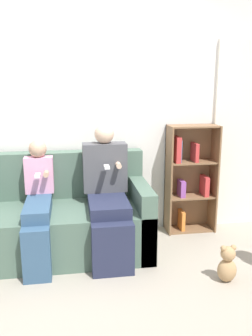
{
  "coord_description": "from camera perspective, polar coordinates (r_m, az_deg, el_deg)",
  "views": [
    {
      "loc": [
        -0.14,
        -2.83,
        1.66
      ],
      "look_at": [
        0.4,
        0.59,
        0.82
      ],
      "focal_mm": 38.0,
      "sensor_mm": 36.0,
      "label": 1
    }
  ],
  "objects": [
    {
      "name": "back_wall",
      "position": [
        3.86,
        -6.94,
        7.75
      ],
      "size": [
        10.0,
        0.06,
        2.55
      ],
      "color": "silver",
      "rests_on": "ground_plane"
    },
    {
      "name": "teddy_bear",
      "position": [
        3.24,
        15.93,
        -14.67
      ],
      "size": [
        0.17,
        0.14,
        0.33
      ],
      "color": "tan",
      "rests_on": "ground_plane"
    },
    {
      "name": "curtain_panel",
      "position": [
        4.29,
        17.59,
        4.83
      ],
      "size": [
        0.6,
        0.04,
        2.11
      ],
      "color": "silver",
      "rests_on": "ground_plane"
    },
    {
      "name": "couch",
      "position": [
        3.64,
        -12.24,
        -8.32
      ],
      "size": [
        1.97,
        0.88,
        0.96
      ],
      "color": "#4C6656",
      "rests_on": "ground_plane"
    },
    {
      "name": "ground_plane",
      "position": [
        3.29,
        -5.56,
        -16.84
      ],
      "size": [
        14.0,
        14.0,
        0.0
      ],
      "primitive_type": "plane",
      "color": "#9E9384"
    },
    {
      "name": "bookshelf",
      "position": [
        4.06,
        10.08,
        -1.42
      ],
      "size": [
        0.55,
        0.27,
        1.21
      ],
      "color": "brown",
      "rests_on": "ground_plane"
    },
    {
      "name": "adult_seated",
      "position": [
        3.42,
        -3.01,
        -3.6
      ],
      "size": [
        0.44,
        0.8,
        1.26
      ],
      "color": "#232842",
      "rests_on": "ground_plane"
    },
    {
      "name": "child_seated",
      "position": [
        3.4,
        -13.95,
        -5.58
      ],
      "size": [
        0.28,
        0.82,
        1.12
      ],
      "color": "#335170",
      "rests_on": "ground_plane"
    }
  ]
}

